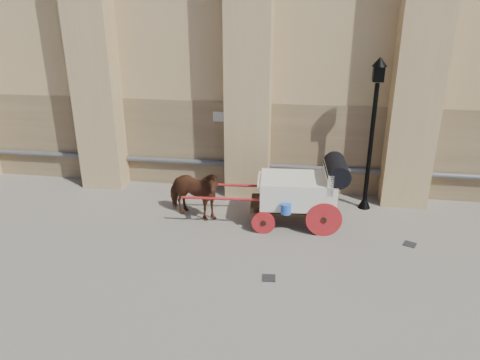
# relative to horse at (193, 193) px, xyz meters

# --- Properties ---
(ground) EXTENTS (90.00, 90.00, 0.00)m
(ground) POSITION_rel_horse_xyz_m (2.34, -1.50, -0.80)
(ground) COLOR slate
(ground) RESTS_ON ground
(horse) EXTENTS (2.08, 1.42, 1.60)m
(horse) POSITION_rel_horse_xyz_m (0.00, 0.00, 0.00)
(horse) COLOR brown
(horse) RESTS_ON ground
(carriage) EXTENTS (4.70, 1.75, 2.03)m
(carriage) POSITION_rel_horse_xyz_m (3.20, 0.11, 0.29)
(carriage) COLOR black
(carriage) RESTS_ON ground
(street_lamp) EXTENTS (0.43, 0.43, 4.63)m
(street_lamp) POSITION_rel_horse_xyz_m (5.12, 1.52, 1.68)
(street_lamp) COLOR black
(street_lamp) RESTS_ON ground
(drain_grate_near) EXTENTS (0.35, 0.35, 0.01)m
(drain_grate_near) POSITION_rel_horse_xyz_m (2.53, -2.84, -0.79)
(drain_grate_near) COLOR black
(drain_grate_near) RESTS_ON ground
(drain_grate_far) EXTENTS (0.42, 0.42, 0.01)m
(drain_grate_far) POSITION_rel_horse_xyz_m (6.13, -0.67, -0.79)
(drain_grate_far) COLOR black
(drain_grate_far) RESTS_ON ground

